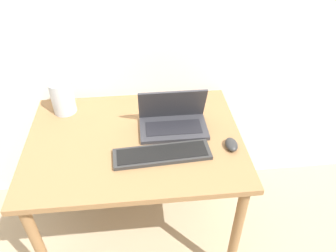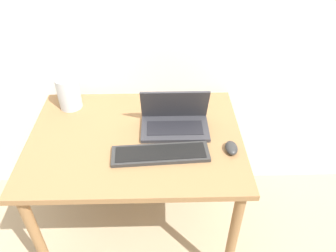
{
  "view_description": "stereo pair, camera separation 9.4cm",
  "coord_description": "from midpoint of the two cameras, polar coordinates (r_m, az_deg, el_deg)",
  "views": [
    {
      "loc": [
        0.04,
        -0.85,
        1.83
      ],
      "look_at": [
        0.16,
        0.34,
        0.87
      ],
      "focal_mm": 35.0,
      "sensor_mm": 36.0,
      "label": 1
    },
    {
      "loc": [
        0.13,
        -0.86,
        1.83
      ],
      "look_at": [
        0.16,
        0.34,
        0.87
      ],
      "focal_mm": 35.0,
      "sensor_mm": 36.0,
      "label": 2
    }
  ],
  "objects": [
    {
      "name": "mouse",
      "position": [
        1.58,
        12.67,
        -3.77
      ],
      "size": [
        0.06,
        0.09,
        0.04
      ],
      "color": "#2D2D2D",
      "rests_on": "desk"
    },
    {
      "name": "laptop",
      "position": [
        1.66,
        2.81,
        1.02
      ],
      "size": [
        0.34,
        0.21,
        0.21
      ],
      "color": "#333338",
      "rests_on": "desk"
    },
    {
      "name": "wall_back",
      "position": [
        1.8,
        -4.31,
        19.69
      ],
      "size": [
        6.0,
        0.05,
        2.5
      ],
      "color": "white",
      "rests_on": "ground_plane"
    },
    {
      "name": "vase",
      "position": [
        1.83,
        -15.71,
        6.52
      ],
      "size": [
        0.12,
        0.12,
        0.26
      ],
      "color": "silver",
      "rests_on": "desk"
    },
    {
      "name": "desk",
      "position": [
        1.7,
        -3.93,
        -4.5
      ],
      "size": [
        1.06,
        0.78,
        0.77
      ],
      "color": "olive",
      "rests_on": "ground_plane"
    },
    {
      "name": "keyboard",
      "position": [
        1.52,
        0.47,
        -4.9
      ],
      "size": [
        0.46,
        0.16,
        0.02
      ],
      "color": "#2D2D2D",
      "rests_on": "desk"
    }
  ]
}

